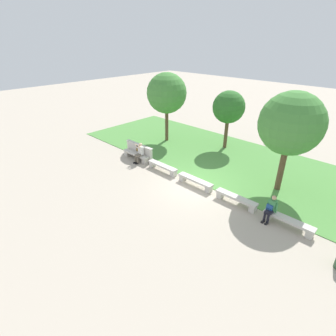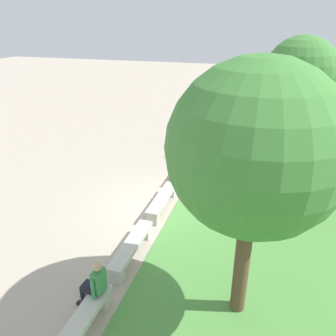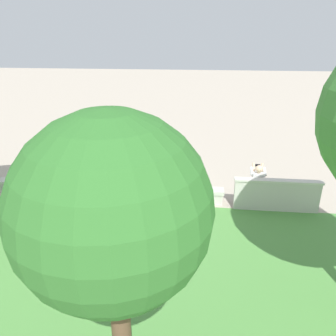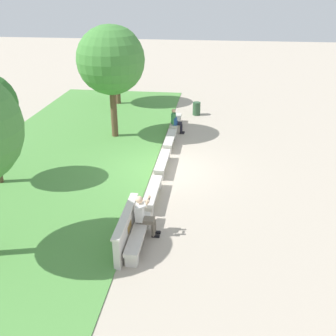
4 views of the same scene
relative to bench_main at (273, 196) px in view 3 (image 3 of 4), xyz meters
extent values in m
plane|color=#B2A593|center=(5.19, 0.00, -0.31)|extent=(80.00, 80.00, 0.00)
cube|color=#518E42|center=(5.19, 4.38, -0.29)|extent=(24.58, 8.00, 0.03)
cube|color=beige|center=(0.00, 0.00, 0.08)|extent=(2.20, 0.40, 0.12)
cube|color=beige|center=(-0.92, 0.00, -0.14)|extent=(0.28, 0.34, 0.33)
cube|color=beige|center=(0.92, 0.00, -0.14)|extent=(0.28, 0.34, 0.33)
cube|color=beige|center=(2.59, 0.00, 0.08)|extent=(2.20, 0.40, 0.12)
cube|color=beige|center=(1.67, 0.00, -0.14)|extent=(0.28, 0.34, 0.33)
cube|color=beige|center=(3.52, 0.00, -0.14)|extent=(0.28, 0.34, 0.33)
cube|color=beige|center=(5.19, 0.00, 0.08)|extent=(2.20, 0.40, 0.12)
cube|color=beige|center=(4.27, 0.00, -0.14)|extent=(0.28, 0.34, 0.33)
cube|color=beige|center=(6.11, 0.00, -0.14)|extent=(0.28, 0.34, 0.33)
cube|color=beige|center=(7.78, 0.00, 0.08)|extent=(2.20, 0.40, 0.12)
cube|color=beige|center=(6.86, 0.00, -0.14)|extent=(0.28, 0.34, 0.33)
cube|color=beige|center=(8.70, 0.00, -0.14)|extent=(0.28, 0.34, 0.33)
cube|color=beige|center=(0.00, 0.34, 0.17)|extent=(2.44, 0.18, 0.95)
cube|color=beige|center=(0.00, 0.34, 0.67)|extent=(2.50, 0.24, 0.06)
cube|color=brown|center=(0.00, 0.24, 0.28)|extent=(0.44, 0.02, 0.22)
cube|color=black|center=(0.42, -0.45, -0.28)|extent=(0.10, 0.24, 0.06)
cylinder|color=#6B6051|center=(0.42, -0.38, -0.07)|extent=(0.11, 0.11, 0.42)
cube|color=black|center=(0.62, -0.45, -0.28)|extent=(0.10, 0.24, 0.06)
cylinder|color=#6B6051|center=(0.62, -0.38, -0.07)|extent=(0.11, 0.11, 0.42)
cube|color=#6B6051|center=(0.52, -0.19, 0.20)|extent=(0.30, 0.42, 0.12)
cube|color=silver|center=(0.52, 0.04, 0.48)|extent=(0.34, 0.22, 0.56)
sphere|color=beige|center=(0.52, 0.04, 0.90)|extent=(0.22, 0.22, 0.22)
cylinder|color=silver|center=(0.33, -0.06, 0.77)|extent=(0.09, 0.31, 0.21)
cylinder|color=beige|center=(0.40, -0.20, 0.85)|extent=(0.10, 0.19, 0.27)
cylinder|color=silver|center=(0.71, -0.06, 0.77)|extent=(0.09, 0.31, 0.21)
cylinder|color=beige|center=(0.65, -0.20, 0.85)|extent=(0.10, 0.19, 0.27)
cube|color=black|center=(0.52, -0.26, 0.89)|extent=(0.15, 0.01, 0.08)
cylinder|color=brown|center=(3.21, 6.05, 0.89)|extent=(0.26, 0.26, 2.40)
sphere|color=#2D6B28|center=(3.21, 6.05, 2.78)|extent=(2.29, 2.29, 2.29)
camera|label=1|loc=(12.94, -10.26, 7.24)|focal=28.00mm
camera|label=2|loc=(14.17, 3.01, 5.47)|focal=35.00mm
camera|label=3|loc=(2.25, 9.18, 4.61)|focal=35.00mm
camera|label=4|loc=(-9.32, -2.05, 6.69)|focal=42.00mm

